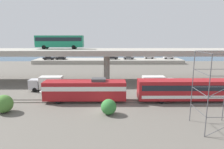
{
  "coord_description": "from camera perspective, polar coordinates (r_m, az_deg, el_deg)",
  "views": [
    {
      "loc": [
        1.03,
        -29.84,
        11.52
      ],
      "look_at": [
        1.3,
        14.56,
        2.78
      ],
      "focal_mm": 32.03,
      "sensor_mm": 36.0,
      "label": 1
    }
  ],
  "objects": [
    {
      "name": "service_truck_east",
      "position": [
        43.34,
        12.86,
        -2.33
      ],
      "size": [
        6.8,
        2.46,
        3.04
      ],
      "color": "silver",
      "rests_on": "ground_plane"
    },
    {
      "name": "rail_strip_near",
      "position": [
        35.05,
        -2.03,
        -7.96
      ],
      "size": [
        110.0,
        0.12,
        0.12
      ],
      "primitive_type": "cube",
      "color": "#59544C",
      "rests_on": "ground_plane"
    },
    {
      "name": "parked_car_2",
      "position": [
        84.21,
        0.08,
        4.87
      ],
      "size": [
        4.62,
        1.86,
        1.5
      ],
      "color": "black",
      "rests_on": "pier_parking_lot"
    },
    {
      "name": "scaffolding_tower",
      "position": [
        27.38,
        28.15,
        -3.47
      ],
      "size": [
        4.54,
        4.54,
        9.63
      ],
      "color": "#47474C",
      "rests_on": "ground_plane"
    },
    {
      "name": "pier_parking_lot",
      "position": [
        85.52,
        -1.03,
        3.91
      ],
      "size": [
        61.92,
        10.44,
        1.56
      ],
      "primitive_type": "cube",
      "color": "#9E998E",
      "rests_on": "ground_plane"
    },
    {
      "name": "train_coach_lead",
      "position": [
        38.55,
        24.11,
        -3.9
      ],
      "size": [
        22.29,
        3.04,
        3.86
      ],
      "rotation": [
        0.0,
        0.0,
        3.14
      ],
      "color": "maroon",
      "rests_on": "ground_plane"
    },
    {
      "name": "rail_strip_far",
      "position": [
        36.44,
        -1.96,
        -7.2
      ],
      "size": [
        110.0,
        0.12,
        0.12
      ],
      "primitive_type": "cube",
      "color": "#59544C",
      "rests_on": "ground_plane"
    },
    {
      "name": "parked_car_3",
      "position": [
        88.37,
        10.51,
        4.98
      ],
      "size": [
        4.14,
        1.86,
        1.5
      ],
      "color": "#B7B7BC",
      "rests_on": "pier_parking_lot"
    },
    {
      "name": "shrub_left",
      "position": [
        34.53,
        -28.5,
        -7.37
      ],
      "size": [
        2.72,
        2.72,
        2.72
      ],
      "primitive_type": "sphere",
      "color": "#467932",
      "rests_on": "ground_plane"
    },
    {
      "name": "service_truck_west",
      "position": [
        44.29,
        -18.02,
        -2.32
      ],
      "size": [
        6.8,
        2.46,
        3.04
      ],
      "rotation": [
        0.0,
        0.0,
        3.14
      ],
      "color": "#B7B7BC",
      "rests_on": "ground_plane"
    },
    {
      "name": "shrub_right",
      "position": [
        29.8,
        -0.95,
        -9.22
      ],
      "size": [
        2.31,
        2.31,
        2.31
      ],
      "primitive_type": "sphere",
      "color": "#327535",
      "rests_on": "ground_plane"
    },
    {
      "name": "harbor_water",
      "position": [
        108.46,
        -0.89,
        5.03
      ],
      "size": [
        140.0,
        36.0,
        0.01
      ],
      "primitive_type": "cube",
      "color": "navy",
      "rests_on": "ground_plane"
    },
    {
      "name": "train_locomotive",
      "position": [
        35.49,
        -8.84,
        -4.24
      ],
      "size": [
        15.21,
        3.04,
        4.18
      ],
      "rotation": [
        0.0,
        0.0,
        3.14
      ],
      "color": "maroon",
      "rests_on": "ground_plane"
    },
    {
      "name": "ground_plane",
      "position": [
        32.0,
        -2.2,
        -9.97
      ],
      "size": [
        260.0,
        260.0,
        0.0
      ],
      "primitive_type": "plane",
      "color": "#605B54"
    },
    {
      "name": "parked_car_0",
      "position": [
        84.56,
        4.74,
        4.86
      ],
      "size": [
        4.35,
        1.98,
        1.5
      ],
      "color": "#515459",
      "rests_on": "pier_parking_lot"
    },
    {
      "name": "parked_car_4",
      "position": [
        86.15,
        -14.42,
        4.66
      ],
      "size": [
        4.14,
        1.91,
        1.5
      ],
      "rotation": [
        0.0,
        0.0,
        3.14
      ],
      "color": "black",
      "rests_on": "pier_parking_lot"
    },
    {
      "name": "parked_car_1",
      "position": [
        88.66,
        -14.5,
        4.83
      ],
      "size": [
        4.41,
        1.89,
        1.5
      ],
      "color": "#B7B7BC",
      "rests_on": "pier_parking_lot"
    },
    {
      "name": "transit_bus_on_overpass",
      "position": [
        53.26,
        -14.72,
        9.29
      ],
      "size": [
        12.0,
        2.68,
        3.4
      ],
      "rotation": [
        0.0,
        0.0,
        3.14
      ],
      "color": "#197A56",
      "rests_on": "highway_overpass"
    },
    {
      "name": "highway_overpass",
      "position": [
        50.03,
        -1.53,
        6.28
      ],
      "size": [
        96.0,
        10.04,
        8.08
      ],
      "color": "#9E998E",
      "rests_on": "ground_plane"
    },
    {
      "name": "parked_car_6",
      "position": [
        89.15,
        15.86,
        4.79
      ],
      "size": [
        4.2,
        1.99,
        1.5
      ],
      "rotation": [
        0.0,
        0.0,
        3.14
      ],
      "color": "#B7B7BC",
      "rests_on": "pier_parking_lot"
    },
    {
      "name": "parked_car_5",
      "position": [
        86.86,
        -17.63,
        4.54
      ],
      "size": [
        4.58,
        1.95,
        1.5
      ],
      "color": "black",
      "rests_on": "pier_parking_lot"
    }
  ]
}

